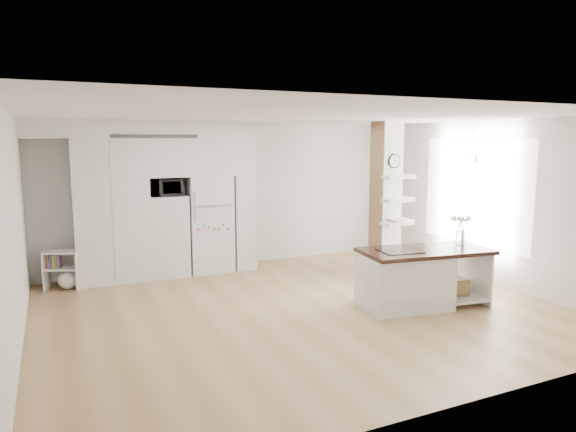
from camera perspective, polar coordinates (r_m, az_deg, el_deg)
name	(u,v)px	position (r m, az deg, el deg)	size (l,w,h in m)	color
floor	(299,309)	(7.38, 1.26, -10.32)	(7.00, 6.00, 0.01)	tan
room	(300,178)	(7.02, 1.31, 4.19)	(7.04, 6.04, 2.72)	white
cabinet_wall	(156,191)	(9.14, -14.46, 2.69)	(4.00, 0.71, 2.70)	silver
refrigerator	(209,224)	(9.44, -8.82, -0.83)	(0.78, 0.69, 1.75)	white
column	(392,199)	(9.26, 11.47, 1.90)	(0.69, 0.90, 2.70)	silver
window	(474,192)	(9.34, 20.00, 2.53)	(2.40, 2.40, 0.00)	white
pendant_light	(396,157)	(8.02, 11.87, 6.43)	(0.12, 0.12, 0.10)	white
kitchen_island	(412,277)	(7.59, 13.58, -6.59)	(1.94, 1.10, 1.40)	silver
bookshelf	(64,272)	(9.01, -23.60, -5.74)	(0.60, 0.46, 0.63)	silver
floor_plant_a	(380,264)	(8.98, 10.21, -5.31)	(0.29, 0.23, 0.53)	#41722D
floor_plant_b	(393,250)	(10.41, 11.60, -3.76)	(0.24, 0.24, 0.43)	#41722D
microwave	(167,187)	(9.12, -13.35, 3.12)	(0.54, 0.37, 0.30)	#2D2D2D
shelf_plant	(398,188)	(9.53, 12.12, 3.11)	(0.27, 0.23, 0.30)	#41722D
decor_bowl	(396,220)	(9.08, 11.87, -0.47)	(0.22, 0.22, 0.05)	white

